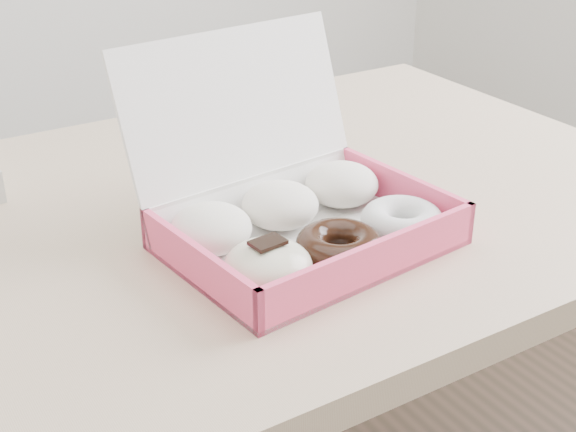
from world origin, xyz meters
TOP-DOWN VIEW (x-y plane):
  - table at (0.00, 0.00)m, footprint 1.20×0.80m
  - donut_box at (-0.00, -0.13)m, footprint 0.35×0.33m

SIDE VIEW (x-z plane):
  - table at x=0.00m, z-range 0.30..1.05m
  - donut_box at x=0.00m, z-range 0.67..0.90m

